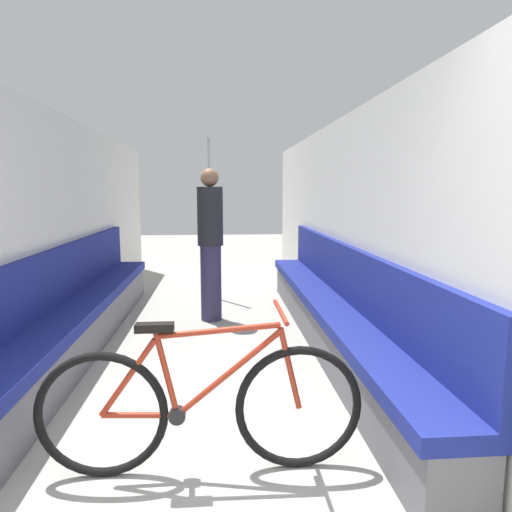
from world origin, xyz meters
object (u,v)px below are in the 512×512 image
(bench_seat_row_right, at_px, (331,314))
(bicycle, at_px, (201,407))
(bench_seat_row_left, at_px, (76,319))
(passenger_standing, at_px, (210,243))
(grab_pole_near, at_px, (210,221))

(bench_seat_row_right, bearing_deg, bicycle, -121.54)
(bench_seat_row_left, xyz_separation_m, passenger_standing, (1.25, 1.05, 0.59))
(bench_seat_row_right, relative_size, passenger_standing, 2.84)
(bench_seat_row_right, relative_size, grab_pole_near, 2.24)
(passenger_standing, bearing_deg, bench_seat_row_right, -17.81)
(bench_seat_row_right, relative_size, bicycle, 2.88)
(bench_seat_row_right, xyz_separation_m, bicycle, (-1.20, -1.95, 0.04))
(bicycle, xyz_separation_m, grab_pole_near, (-0.03, 4.17, 0.73))
(passenger_standing, bearing_deg, grab_pole_near, 115.12)
(bench_seat_row_right, height_order, grab_pole_near, grab_pole_near)
(bench_seat_row_left, xyz_separation_m, grab_pole_near, (1.22, 2.22, 0.77))
(bench_seat_row_right, height_order, passenger_standing, passenger_standing)
(bench_seat_row_left, height_order, bicycle, bench_seat_row_left)
(grab_pole_near, bearing_deg, bench_seat_row_left, -118.75)
(bicycle, relative_size, passenger_standing, 0.99)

